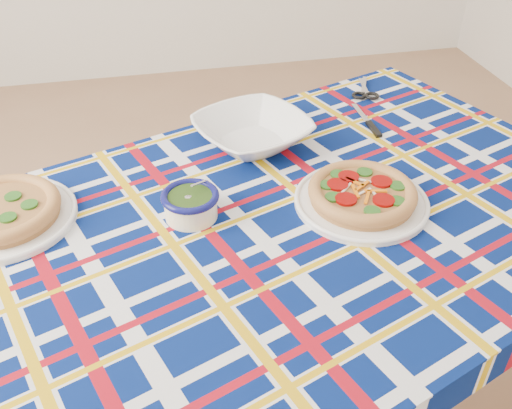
{
  "coord_description": "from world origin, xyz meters",
  "views": [
    {
      "loc": [
        -0.07,
        -1.28,
        1.39
      ],
      "look_at": [
        0.13,
        -0.36,
        0.7
      ],
      "focal_mm": 40.0,
      "sensor_mm": 36.0,
      "label": 1
    }
  ],
  "objects": [
    {
      "name": "tablecloth",
      "position": [
        0.18,
        -0.39,
        0.63
      ],
      "size": [
        1.7,
        1.38,
        0.1
      ],
      "primitive_type": null,
      "rotation": [
        0.0,
        0.0,
        0.36
      ],
      "color": "#041653",
      "rests_on": "dining_table"
    },
    {
      "name": "dining_table",
      "position": [
        0.18,
        -0.39,
        0.61
      ],
      "size": [
        1.66,
        1.35,
        0.67
      ],
      "rotation": [
        0.0,
        0.0,
        0.36
      ],
      "color": "brown",
      "rests_on": "floor"
    },
    {
      "name": "pesto_bowl",
      "position": [
        -0.0,
        -0.34,
        0.72
      ],
      "size": [
        0.14,
        0.14,
        0.07
      ],
      "primitive_type": null,
      "rotation": [
        0.0,
        0.0,
        0.21
      ],
      "color": "#1A320D",
      "rests_on": "tablecloth"
    },
    {
      "name": "second_focaccia_plate",
      "position": [
        -0.37,
        -0.28,
        0.71
      ],
      "size": [
        0.38,
        0.38,
        0.05
      ],
      "primitive_type": null,
      "rotation": [
        0.0,
        0.0,
        0.39
      ],
      "color": "#A16A39",
      "rests_on": "tablecloth"
    },
    {
      "name": "floor",
      "position": [
        0.0,
        0.0,
        0.0
      ],
      "size": [
        4.0,
        4.0,
        0.0
      ],
      "primitive_type": "plane",
      "color": "#90674A",
      "rests_on": "ground"
    },
    {
      "name": "table_knife",
      "position": [
        0.5,
        0.01,
        0.68
      ],
      "size": [
        0.02,
        0.2,
        0.01
      ],
      "primitive_type": null,
      "rotation": [
        0.0,
        0.0,
        1.57
      ],
      "color": "silver",
      "rests_on": "tablecloth"
    },
    {
      "name": "kitchen_scissors",
      "position": [
        0.56,
        0.17,
        0.69
      ],
      "size": [
        0.13,
        0.19,
        0.01
      ],
      "primitive_type": null,
      "rotation": [
        0.0,
        0.0,
        1.27
      ],
      "color": "silver",
      "rests_on": "tablecloth"
    },
    {
      "name": "serving_bowl",
      "position": [
        0.18,
        -0.08,
        0.71
      ],
      "size": [
        0.35,
        0.35,
        0.07
      ],
      "primitive_type": "imported",
      "rotation": [
        0.0,
        0.0,
        0.38
      ],
      "color": "white",
      "rests_on": "tablecloth"
    },
    {
      "name": "main_focaccia_plate",
      "position": [
        0.35,
        -0.38,
        0.71
      ],
      "size": [
        0.36,
        0.36,
        0.06
      ],
      "primitive_type": null,
      "rotation": [
        0.0,
        0.0,
        0.26
      ],
      "color": "#A16A39",
      "rests_on": "tablecloth"
    }
  ]
}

